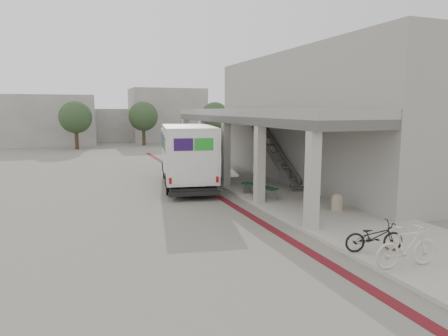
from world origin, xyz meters
name	(u,v)px	position (x,y,z in m)	size (l,w,h in m)	color
ground	(216,212)	(0.00, 0.00, 0.00)	(120.00, 120.00, 0.00)	slate
bike_lane_stripe	(223,199)	(1.00, 2.00, 0.01)	(0.35, 40.00, 0.01)	#571118
sidewalk	(304,202)	(4.00, 0.00, 0.06)	(4.40, 28.00, 0.12)	gray
transit_building	(307,120)	(6.83, 4.50, 3.40)	(7.60, 17.00, 7.00)	gray
distant_backdrop	(95,120)	(-2.84, 35.89, 2.70)	(28.00, 10.00, 6.50)	gray
tree_left	(75,117)	(-5.00, 28.00, 3.18)	(3.20, 3.20, 4.80)	#38281C
tree_mid	(143,116)	(2.00, 30.00, 3.18)	(3.20, 3.20, 4.80)	#38281C
tree_right	(215,116)	(10.00, 29.00, 3.18)	(3.20, 3.20, 4.80)	#38281C
fedex_truck	(187,154)	(0.31, 5.54, 1.70)	(3.51, 7.76, 3.19)	black
bench	(259,188)	(2.60, 1.55, 0.46)	(1.03, 2.07, 0.48)	gray
bollard_near	(337,202)	(4.33, -1.85, 0.45)	(0.45, 0.45, 0.67)	gray
bollard_far	(308,194)	(4.10, -0.16, 0.43)	(0.42, 0.42, 0.63)	gray
utility_cabinet	(284,175)	(5.00, 3.59, 0.61)	(0.44, 0.59, 0.98)	gray
bicycle_black	(374,237)	(2.50, -6.02, 0.55)	(0.57, 1.64, 0.86)	black
bicycle_cream	(407,246)	(2.50, -7.18, 0.66)	(0.50, 1.79, 1.07)	beige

